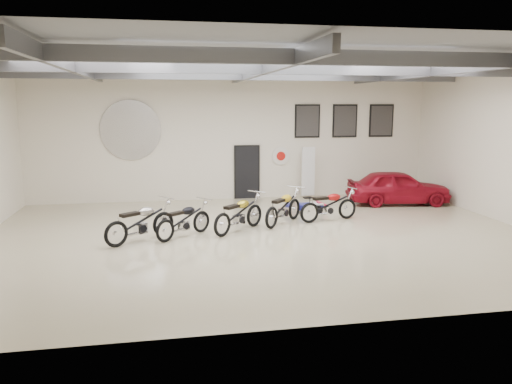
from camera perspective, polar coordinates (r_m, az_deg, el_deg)
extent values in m
cube|color=#BFB192|center=(14.53, 0.86, -5.09)|extent=(16.00, 12.00, 0.01)
cube|color=gray|center=(14.08, 0.92, 14.96)|extent=(16.00, 12.00, 0.01)
cube|color=#EEE3CD|center=(19.99, -2.51, 6.33)|extent=(16.00, 0.02, 5.00)
cube|color=black|center=(20.16, -1.05, 2.23)|extent=(0.92, 0.08, 2.10)
imported|color=maroon|center=(19.82, 15.93, 0.55)|extent=(2.06, 4.02, 1.31)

